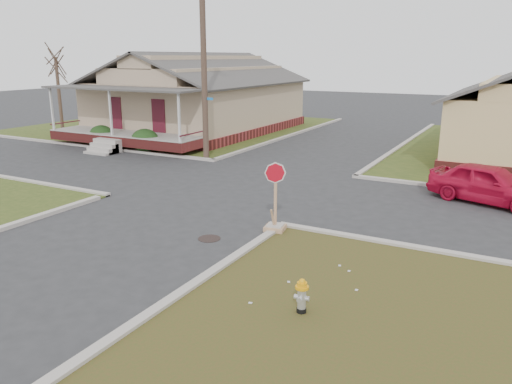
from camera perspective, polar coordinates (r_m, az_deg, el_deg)
The scene contains 12 objects.
ground at distance 15.84m, azimuth -11.02°, elevation -3.37°, with size 120.00×120.00×0.00m, color #2B2B2E.
verge_far_left at distance 37.54m, azimuth -9.15°, elevation 7.46°, with size 19.00×19.00×0.05m, color #304318.
curbs at distance 19.78m, azimuth -1.87°, elevation 0.65°, with size 80.00×40.00×0.12m, color #ADA49C, non-canonical shape.
manhole at distance 14.21m, azimuth -5.36°, elevation -5.31°, with size 0.64×0.64×0.01m, color black.
corner_house at distance 34.49m, azimuth -6.61°, elevation 10.64°, with size 10.10×15.50×5.30m.
utility_pole at distance 24.68m, azimuth -5.98°, elevation 14.42°, with size 1.80×0.28×9.00m.
tree_far_left at distance 36.39m, azimuth -21.57°, elevation 10.29°, with size 0.22×0.22×4.90m, color #463328.
fire_hydrant at distance 10.09m, azimuth 5.26°, elevation -11.52°, with size 0.27×0.27×0.72m.
stop_sign at distance 14.55m, azimuth 2.21°, elevation -2.74°, with size 0.58×0.57×2.04m.
red_sedan at distance 19.18m, azimuth 25.09°, elevation 0.86°, with size 1.63×4.06×1.38m, color #BB0D2E.
hedge_left at distance 29.92m, azimuth -17.22°, elevation 6.18°, with size 1.49×1.22×1.14m, color #173714.
hedge_right at distance 27.53m, azimuth -12.56°, elevation 5.79°, with size 1.53×1.25×1.17m, color #173714.
Camera 1 is at (9.65, -11.53, 4.97)m, focal length 35.00 mm.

